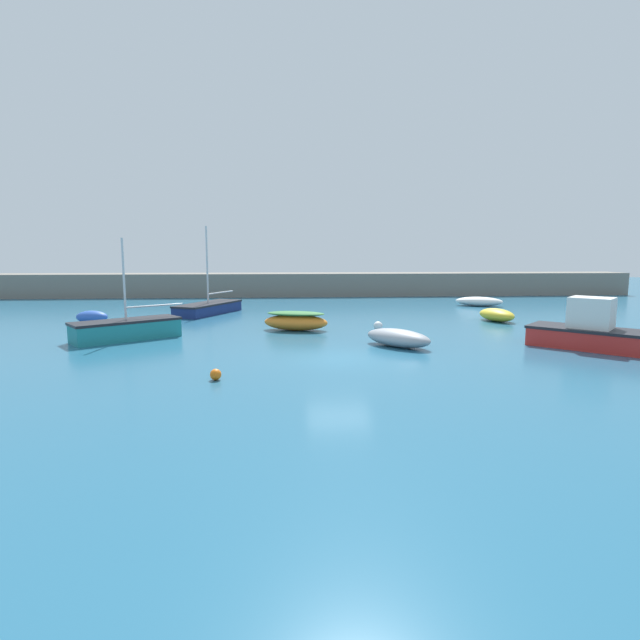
{
  "coord_description": "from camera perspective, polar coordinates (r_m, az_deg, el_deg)",
  "views": [
    {
      "loc": [
        -2.1,
        -19.14,
        4.17
      ],
      "look_at": [
        -0.2,
        7.9,
        0.46
      ],
      "focal_mm": 28.0,
      "sensor_mm": 36.0,
      "label": 1
    }
  ],
  "objects": [
    {
      "name": "mooring_buoy_white",
      "position": [
        26.85,
        6.65,
        -0.67
      ],
      "size": [
        0.48,
        0.48,
        0.48
      ],
      "primitive_type": "sphere",
      "color": "white",
      "rests_on": "ground_plane"
    },
    {
      "name": "rowboat_white_midwater",
      "position": [
        40.57,
        17.72,
        2.03
      ],
      "size": [
        3.75,
        2.57,
        0.72
      ],
      "rotation": [
        0.0,
        0.0,
        2.74
      ],
      "color": "white",
      "rests_on": "ground_plane"
    },
    {
      "name": "open_tender_yellow",
      "position": [
        22.37,
        8.9,
        -2.03
      ],
      "size": [
        3.18,
        3.37,
        0.78
      ],
      "rotation": [
        0.0,
        0.0,
        2.28
      ],
      "color": "gray",
      "rests_on": "ground_plane"
    },
    {
      "name": "sailboat_twin_hulled",
      "position": [
        25.59,
        -21.23,
        -0.99
      ],
      "size": [
        4.96,
        4.28,
        4.83
      ],
      "rotation": [
        0.0,
        0.0,
        3.78
      ],
      "color": "teal",
      "rests_on": "ground_plane"
    },
    {
      "name": "mooring_buoy_orange",
      "position": [
        16.78,
        -11.84,
        -6.12
      ],
      "size": [
        0.37,
        0.37,
        0.37
      ],
      "primitive_type": "sphere",
      "color": "orange",
      "rests_on": "ground_plane"
    },
    {
      "name": "motorboat_with_cabin",
      "position": [
        24.59,
        29.18,
        -1.29
      ],
      "size": [
        5.55,
        5.49,
        2.23
      ],
      "rotation": [
        0.0,
        0.0,
        5.51
      ],
      "color": "red",
      "rests_on": "ground_plane"
    },
    {
      "name": "ground_plane",
      "position": [
        19.72,
        2.19,
        -4.73
      ],
      "size": [
        120.0,
        120.0,
        0.2
      ],
      "primitive_type": "cube",
      "color": "#235B7A"
    },
    {
      "name": "dinghy_near_pier",
      "position": [
        32.2,
        -24.62,
        0.31
      ],
      "size": [
        2.0,
        1.23,
        0.75
      ],
      "rotation": [
        0.0,
        0.0,
        2.99
      ],
      "color": "#2D56B7",
      "rests_on": "ground_plane"
    },
    {
      "name": "rowboat_blue_near",
      "position": [
        32.05,
        19.54,
        0.56
      ],
      "size": [
        2.09,
        2.94,
        0.77
      ],
      "rotation": [
        0.0,
        0.0,
        1.85
      ],
      "color": "yellow",
      "rests_on": "ground_plane"
    },
    {
      "name": "sailboat_tall_mast",
      "position": [
        34.62,
        -12.63,
        1.36
      ],
      "size": [
        4.16,
        5.93,
        5.88
      ],
      "rotation": [
        0.0,
        0.0,
        4.27
      ],
      "color": "navy",
      "rests_on": "ground_plane"
    },
    {
      "name": "rowboat_with_red_cover",
      "position": [
        26.71,
        -2.79,
        -0.08
      ],
      "size": [
        3.72,
        2.29,
        1.02
      ],
      "rotation": [
        0.0,
        0.0,
        6.02
      ],
      "color": "orange",
      "rests_on": "ground_plane"
    },
    {
      "name": "harbor_breakwater",
      "position": [
        47.98,
        -1.52,
        4.09
      ],
      "size": [
        62.28,
        3.57,
        2.15
      ],
      "primitive_type": "cube",
      "color": "slate",
      "rests_on": "ground_plane"
    }
  ]
}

